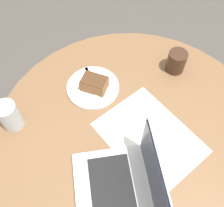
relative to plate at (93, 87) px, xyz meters
The scene contains 9 objects.
ground_plane 0.82m from the plate, ahead, with size 12.00×12.00×0.00m, color #4C4742.
dining_table 0.32m from the plate, ahead, with size 1.05×1.05×0.78m.
paper_document 0.31m from the plate, 14.05° to the left, with size 0.40×0.32×0.00m.
plate is the anchor object (origin of this frame).
cake_slice 0.03m from the plate, 23.42° to the left, with size 0.12×0.12×0.06m.
fork 0.04m from the plate, 169.30° to the left, with size 0.17×0.05×0.00m.
coffee_glass 0.36m from the plate, 76.58° to the left, with size 0.08×0.08×0.09m.
water_glass 0.34m from the plate, 90.47° to the right, with size 0.08×0.08×0.12m.
laptop 0.43m from the plate, 15.20° to the right, with size 0.37×0.34×0.22m.
Camera 1 is at (0.33, -0.28, 1.65)m, focal length 42.00 mm.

